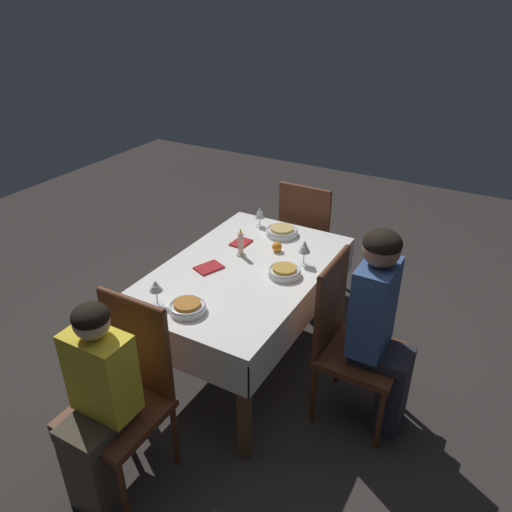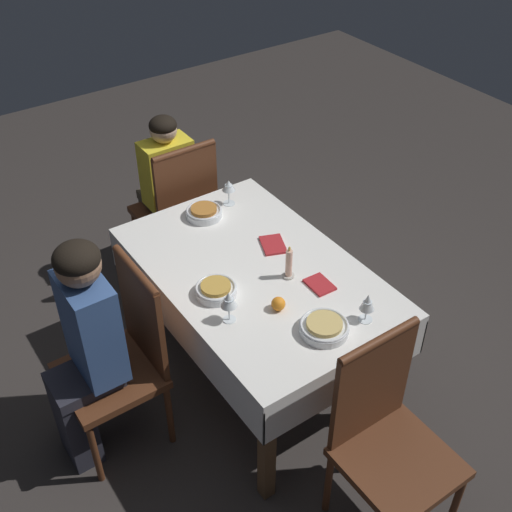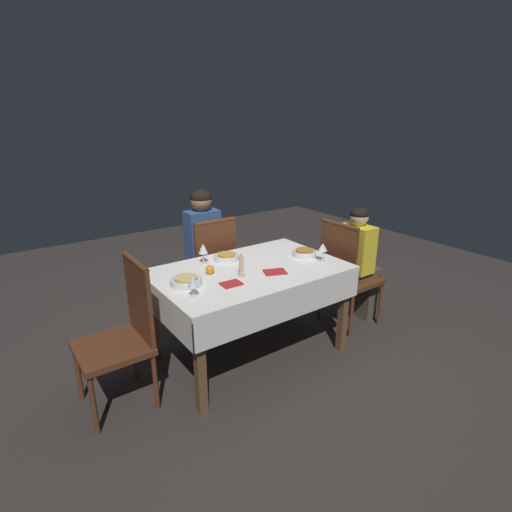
{
  "view_description": "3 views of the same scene",
  "coord_description": "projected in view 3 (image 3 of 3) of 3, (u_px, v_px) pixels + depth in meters",
  "views": [
    {
      "loc": [
        2.23,
        1.35,
        2.26
      ],
      "look_at": [
        -0.08,
        0.05,
        0.8
      ],
      "focal_mm": 35.0,
      "sensor_mm": 36.0,
      "label": 1
    },
    {
      "loc": [
        -1.99,
        1.37,
        2.72
      ],
      "look_at": [
        -0.08,
        0.06,
        0.9
      ],
      "focal_mm": 45.0,
      "sensor_mm": 36.0,
      "label": 2
    },
    {
      "loc": [
        -1.58,
        -2.3,
        1.82
      ],
      "look_at": [
        -0.0,
        -0.09,
        0.86
      ],
      "focal_mm": 28.0,
      "sensor_mm": 36.0,
      "label": 3
    }
  ],
  "objects": [
    {
      "name": "ground_plane",
      "position": [
        250.0,
        353.0,
        3.24
      ],
      "size": [
        8.0,
        8.0,
        0.0
      ],
      "primitive_type": "plane",
      "color": "#332D2B"
    },
    {
      "name": "dining_table",
      "position": [
        249.0,
        280.0,
        3.03
      ],
      "size": [
        1.42,
        0.91,
        0.74
      ],
      "color": "white",
      "rests_on": "ground_plane"
    },
    {
      "name": "chair_north",
      "position": [
        210.0,
        266.0,
        3.64
      ],
      "size": [
        0.44,
        0.44,
        0.99
      ],
      "rotation": [
        0.0,
        0.0,
        3.14
      ],
      "color": "#562D19",
      "rests_on": "ground_plane"
    },
    {
      "name": "chair_east",
      "position": [
        346.0,
        271.0,
        3.52
      ],
      "size": [
        0.44,
        0.44,
        0.99
      ],
      "rotation": [
        0.0,
        0.0,
        1.57
      ],
      "color": "#562D19",
      "rests_on": "ground_plane"
    },
    {
      "name": "chair_west",
      "position": [
        123.0,
        330.0,
        2.55
      ],
      "size": [
        0.44,
        0.44,
        0.99
      ],
      "rotation": [
        0.0,
        0.0,
        -1.57
      ],
      "color": "#562D19",
      "rests_on": "ground_plane"
    },
    {
      "name": "person_adult_denim",
      "position": [
        201.0,
        245.0,
        3.72
      ],
      "size": [
        0.3,
        0.34,
        1.21
      ],
      "rotation": [
        0.0,
        0.0,
        3.14
      ],
      "color": "#282833",
      "rests_on": "ground_plane"
    },
    {
      "name": "person_child_yellow",
      "position": [
        360.0,
        260.0,
        3.6
      ],
      "size": [
        0.33,
        0.3,
        1.08
      ],
      "rotation": [
        0.0,
        0.0,
        1.57
      ],
      "color": "#4C4233",
      "rests_on": "ground_plane"
    },
    {
      "name": "bowl_north",
      "position": [
        226.0,
        257.0,
        3.16
      ],
      "size": [
        0.19,
        0.19,
        0.06
      ],
      "color": "silver",
      "rests_on": "dining_table"
    },
    {
      "name": "wine_glass_north",
      "position": [
        203.0,
        249.0,
        3.06
      ],
      "size": [
        0.07,
        0.07,
        0.16
      ],
      "color": "white",
      "rests_on": "dining_table"
    },
    {
      "name": "bowl_east",
      "position": [
        304.0,
        253.0,
        3.26
      ],
      "size": [
        0.2,
        0.2,
        0.06
      ],
      "color": "silver",
      "rests_on": "dining_table"
    },
    {
      "name": "wine_glass_east",
      "position": [
        323.0,
        248.0,
        3.11
      ],
      "size": [
        0.07,
        0.07,
        0.15
      ],
      "color": "white",
      "rests_on": "dining_table"
    },
    {
      "name": "bowl_west",
      "position": [
        186.0,
        281.0,
        2.7
      ],
      "size": [
        0.22,
        0.22,
        0.06
      ],
      "color": "silver",
      "rests_on": "dining_table"
    },
    {
      "name": "wine_glass_west",
      "position": [
        193.0,
        282.0,
        2.5
      ],
      "size": [
        0.07,
        0.07,
        0.15
      ],
      "color": "white",
      "rests_on": "dining_table"
    },
    {
      "name": "candle_centerpiece",
      "position": [
        241.0,
        267.0,
        2.83
      ],
      "size": [
        0.06,
        0.06,
        0.18
      ],
      "color": "beige",
      "rests_on": "dining_table"
    },
    {
      "name": "orange_fruit",
      "position": [
        210.0,
        270.0,
        2.89
      ],
      "size": [
        0.06,
        0.06,
        0.06
      ],
      "primitive_type": "sphere",
      "color": "orange",
      "rests_on": "dining_table"
    },
    {
      "name": "napkin_red_folded",
      "position": [
        231.0,
        284.0,
        2.71
      ],
      "size": [
        0.14,
        0.11,
        0.01
      ],
      "rotation": [
        0.0,
        0.0,
        -0.04
      ],
      "color": "#AD2328",
      "rests_on": "dining_table"
    },
    {
      "name": "napkin_spare_side",
      "position": [
        275.0,
        272.0,
        2.92
      ],
      "size": [
        0.19,
        0.16,
        0.01
      ],
      "rotation": [
        0.0,
        0.0,
        -0.37
      ],
      "color": "#AD2328",
      "rests_on": "dining_table"
    }
  ]
}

